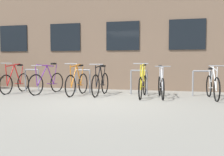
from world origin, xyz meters
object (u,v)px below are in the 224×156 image
bicycle_white (213,86)px  bicycle_yellow (143,85)px  bicycle_silver (161,85)px  bicycle_red (15,82)px  bicycle_black (101,83)px  bicycle_purple (47,82)px  bicycle_orange (77,83)px

bicycle_white → bicycle_yellow: bicycle_yellow is taller
bicycle_white → bicycle_silver: size_ratio=1.00×
bicycle_red → bicycle_yellow: bearing=-0.7°
bicycle_black → bicycle_white: size_ratio=0.99×
bicycle_purple → bicycle_yellow: (3.34, -0.14, -0.01)m
bicycle_orange → bicycle_silver: bicycle_orange is taller
bicycle_black → bicycle_orange: 0.78m
bicycle_orange → bicycle_silver: bearing=0.9°
bicycle_red → bicycle_white: bearing=0.3°
bicycle_orange → bicycle_white: bearing=1.1°
bicycle_purple → bicycle_silver: (3.90, -0.09, -0.02)m
bicycle_silver → bicycle_yellow: size_ratio=0.96×
bicycle_black → bicycle_silver: (1.97, -0.09, -0.02)m
bicycle_white → bicycle_yellow: size_ratio=0.96×
bicycle_silver → bicycle_purple: bearing=178.7°
bicycle_red → bicycle_silver: size_ratio=0.98×
bicycle_orange → bicycle_silver: 2.74m
bicycle_orange → bicycle_black: bearing=9.4°
bicycle_black → bicycle_silver: 1.97m
bicycle_white → bicycle_silver: 1.50m
bicycle_white → bicycle_orange: bearing=-178.9°
bicycle_red → bicycle_yellow: 4.54m
bicycle_orange → bicycle_silver: (2.74, 0.04, -0.02)m
bicycle_yellow → bicycle_red: bearing=179.3°
bicycle_orange → bicycle_yellow: (2.18, -0.01, -0.00)m
bicycle_purple → bicycle_white: (5.39, -0.04, -0.01)m
bicycle_purple → bicycle_yellow: 3.34m
bicycle_yellow → bicycle_silver: bearing=5.2°
bicycle_red → bicycle_black: bearing=1.5°
bicycle_red → bicycle_silver: (5.10, -0.00, -0.01)m
bicycle_black → bicycle_silver: bicycle_black is taller
bicycle_purple → bicycle_yellow: size_ratio=1.01×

